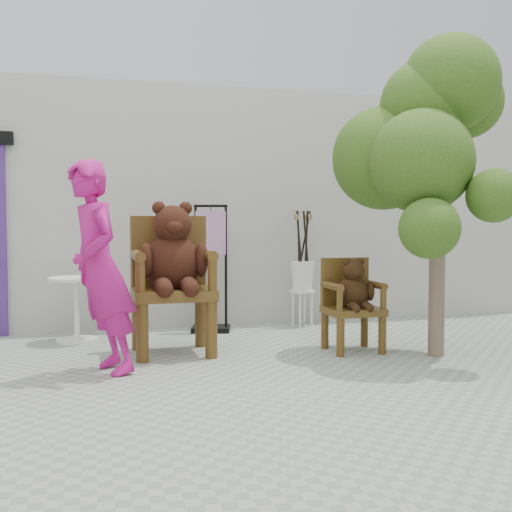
# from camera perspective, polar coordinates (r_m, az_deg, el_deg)

# --- Properties ---
(ground_plane) EXTENTS (60.00, 60.00, 0.00)m
(ground_plane) POSITION_cam_1_polar(r_m,az_deg,el_deg) (5.13, 1.73, -11.37)
(ground_plane) COLOR gray
(ground_plane) RESTS_ON ground
(back_wall) EXTENTS (9.00, 1.00, 3.00)m
(back_wall) POSITION_cam_1_polar(r_m,az_deg,el_deg) (7.99, -4.84, 4.57)
(back_wall) COLOR #B4B1A9
(back_wall) RESTS_ON ground
(chair_big) EXTENTS (0.78, 0.79, 1.50)m
(chair_big) POSITION_cam_1_polar(r_m,az_deg,el_deg) (5.96, -7.98, -0.88)
(chair_big) COLOR #432C0E
(chair_big) RESTS_ON ground
(chair_small) EXTENTS (0.53, 0.51, 0.94)m
(chair_small) POSITION_cam_1_polar(r_m,az_deg,el_deg) (6.12, 9.12, -3.69)
(chair_small) COLOR #432C0E
(chair_small) RESTS_ON ground
(person) EXTENTS (0.64, 0.77, 1.81)m
(person) POSITION_cam_1_polar(r_m,az_deg,el_deg) (5.22, -14.61, -1.14)
(person) COLOR #B81677
(person) RESTS_ON ground
(cafe_table) EXTENTS (0.60, 0.60, 0.70)m
(cafe_table) POSITION_cam_1_polar(r_m,az_deg,el_deg) (6.83, -16.71, -4.15)
(cafe_table) COLOR white
(cafe_table) RESTS_ON ground
(display_stand) EXTENTS (0.53, 0.46, 1.51)m
(display_stand) POSITION_cam_1_polar(r_m,az_deg,el_deg) (7.18, -4.31, -2.55)
(display_stand) COLOR black
(display_stand) RESTS_ON ground
(stool_bucket) EXTENTS (0.32, 0.32, 1.45)m
(stool_bucket) POSITION_cam_1_polar(r_m,az_deg,el_deg) (7.57, 4.45, -1.83)
(stool_bucket) COLOR white
(stool_bucket) RESTS_ON ground
(tree) EXTENTS (1.70, 1.74, 3.10)m
(tree) POSITION_cam_1_polar(r_m,az_deg,el_deg) (6.16, 15.38, 11.04)
(tree) COLOR brown
(tree) RESTS_ON ground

